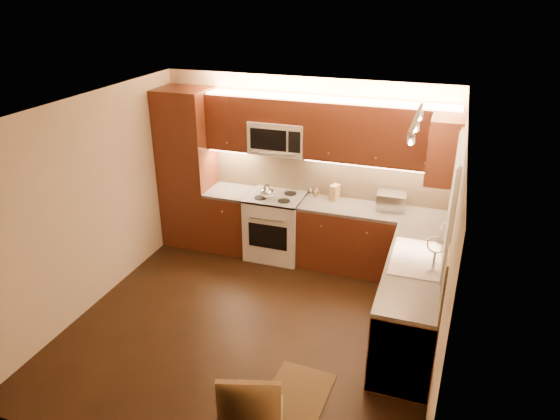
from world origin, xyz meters
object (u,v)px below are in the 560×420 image
at_px(kettle, 266,191).
at_px(toaster_oven, 391,201).
at_px(dining_chair, 253,415).
at_px(sink, 417,253).
at_px(stove, 276,226).
at_px(knife_block, 335,192).
at_px(microwave, 279,137).
at_px(soap_bottle, 444,230).

distance_m(kettle, toaster_oven, 1.67).
bearing_deg(dining_chair, sink, 49.61).
distance_m(stove, knife_block, 0.97).
xyz_separation_m(sink, toaster_oven, (-0.44, 1.24, 0.03)).
distance_m(kettle, dining_chair, 3.48).
relative_size(stove, microwave, 1.21).
bearing_deg(soap_bottle, sink, -89.54).
bearing_deg(microwave, soap_bottle, -16.16).
bearing_deg(knife_block, soap_bottle, -14.00).
bearing_deg(knife_block, dining_chair, -74.95).
relative_size(sink, knife_block, 4.09).
height_order(microwave, soap_bottle, microwave).
xyz_separation_m(microwave, kettle, (-0.10, -0.24, -0.70)).
height_order(stove, kettle, kettle).
height_order(kettle, soap_bottle, kettle).
distance_m(knife_block, dining_chair, 3.60).
xyz_separation_m(kettle, dining_chair, (1.09, -3.27, -0.49)).
distance_m(stove, toaster_oven, 1.66).
bearing_deg(kettle, dining_chair, -57.03).
height_order(microwave, knife_block, microwave).
distance_m(stove, kettle, 0.58).
bearing_deg(microwave, toaster_oven, -0.74).
xyz_separation_m(sink, knife_block, (-1.21, 1.31, 0.03)).
xyz_separation_m(toaster_oven, knife_block, (-0.77, 0.07, -0.00)).
relative_size(microwave, sink, 0.88).
distance_m(microwave, sink, 2.48).
xyz_separation_m(knife_block, soap_bottle, (1.45, -0.70, -0.01)).
distance_m(stove, microwave, 1.27).
distance_m(sink, knife_block, 1.79).
xyz_separation_m(microwave, sink, (2.00, -1.26, -0.74)).
bearing_deg(microwave, knife_block, 3.77).
xyz_separation_m(microwave, dining_chair, (0.99, -3.51, -1.19)).
distance_m(toaster_oven, knife_block, 0.78).
xyz_separation_m(toaster_oven, dining_chair, (-0.57, -3.49, -0.48)).
bearing_deg(knife_block, toaster_oven, 6.40).
bearing_deg(knife_block, stove, -154.90).
relative_size(stove, kettle, 4.59).
distance_m(kettle, knife_block, 0.93).
bearing_deg(dining_chair, microwave, 89.51).
distance_m(soap_bottle, dining_chair, 3.16).
relative_size(stove, soap_bottle, 4.88).
height_order(microwave, toaster_oven, microwave).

